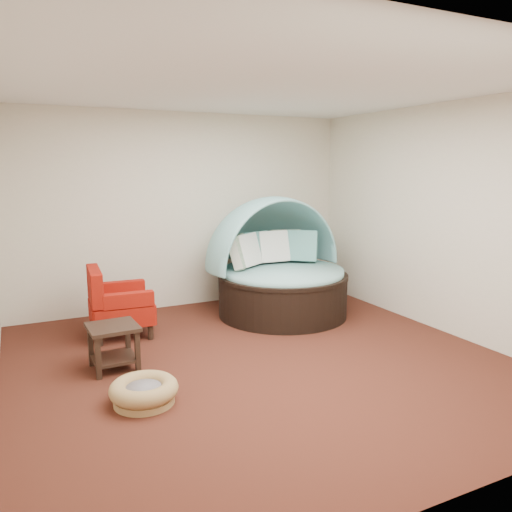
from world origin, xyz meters
name	(u,v)px	position (x,y,z in m)	size (l,w,h in m)	color
floor	(261,362)	(0.00, 0.00, 0.00)	(5.00, 5.00, 0.00)	#4C2115
wall_back	(185,211)	(0.00, 2.50, 1.40)	(5.00, 5.00, 0.00)	beige
wall_front	(459,281)	(0.00, -2.50, 1.40)	(5.00, 5.00, 0.00)	beige
wall_right	(444,219)	(2.50, 0.00, 1.40)	(5.00, 5.00, 0.00)	beige
ceiling	(262,86)	(0.00, 0.00, 2.80)	(5.00, 5.00, 0.00)	white
canopy_daybed	(278,260)	(1.01, 1.51, 0.76)	(2.05, 1.98, 1.64)	black
pet_basket	(144,391)	(-1.34, -0.39, 0.11)	(0.61, 0.61, 0.21)	olive
red_armchair	(116,304)	(-1.21, 1.52, 0.39)	(0.77, 0.78, 0.86)	black
side_table	(113,341)	(-1.43, 0.50, 0.30)	(0.50, 0.50, 0.46)	black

